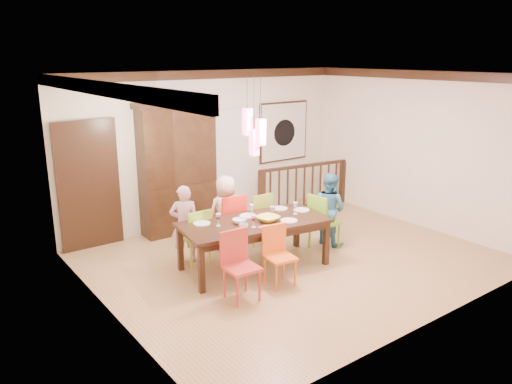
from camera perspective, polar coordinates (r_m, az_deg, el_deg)
floor at (r=8.13m, az=4.29°, el=-7.62°), size 6.00×6.00×0.00m
ceiling at (r=7.49m, az=4.75°, el=13.26°), size 6.00×6.00×0.00m
wall_back at (r=9.66m, az=-5.27°, el=5.09°), size 6.00×0.00×6.00m
wall_left at (r=6.20m, az=-16.95°, el=-1.46°), size 0.00×5.00×5.00m
wall_right at (r=9.87m, az=17.84°, el=4.63°), size 0.00×5.00×5.00m
crown_molding at (r=7.49m, az=4.74°, el=12.64°), size 6.00×5.00×0.16m
panel_door at (r=8.73m, az=-18.58°, el=0.52°), size 1.04×0.07×2.24m
white_doorway at (r=9.90m, az=-3.37°, el=3.01°), size 0.97×0.05×2.22m
painting at (r=10.64m, az=3.18°, el=6.90°), size 1.25×0.06×1.25m
pendant_cluster at (r=7.23m, az=-0.22°, el=6.90°), size 0.27×0.21×1.14m
dining_table at (r=7.58m, az=-0.21°, el=-3.89°), size 2.37×1.34×0.75m
chair_far_left at (r=7.84m, az=-7.01°, el=-4.55°), size 0.41×0.41×0.90m
chair_far_mid at (r=8.27m, az=-3.14°, el=-2.99°), size 0.48×0.48×0.99m
chair_far_right at (r=8.61m, az=0.03°, el=-2.53°), size 0.42×0.42×0.91m
chair_near_left at (r=6.65m, az=-1.66°, el=-8.03°), size 0.44×0.44×0.93m
chair_near_mid at (r=7.07m, az=2.79°, el=-6.93°), size 0.43×0.43×0.86m
chair_end_right at (r=8.44m, az=7.87°, el=-2.89°), size 0.45×0.45×0.95m
china_hutch at (r=9.15m, az=-8.92°, el=2.73°), size 1.51×0.46×2.38m
balustrade at (r=10.59m, az=5.54°, el=0.73°), size 2.20×0.37×0.96m
person_far_left at (r=7.88m, az=-8.17°, el=-3.64°), size 0.54×0.48×1.25m
person_far_mid at (r=8.34m, az=-3.44°, el=-2.35°), size 0.68×0.51×1.27m
person_end_right at (r=8.65m, az=8.35°, el=-1.89°), size 0.57×0.68×1.25m
serving_bowl at (r=7.53m, az=1.38°, el=-3.07°), size 0.37×0.37×0.08m
small_bowl at (r=7.44m, az=-1.90°, el=-3.35°), size 0.22×0.22×0.07m
cup_left at (r=7.17m, az=-1.44°, el=-3.96°), size 0.16×0.16×0.10m
cup_right at (r=7.97m, az=1.93°, el=-1.97°), size 0.12×0.12×0.09m
plate_far_left at (r=7.46m, az=-6.22°, el=-3.59°), size 0.26×0.26×0.01m
plate_far_mid at (r=7.77m, az=-0.94°, el=-2.72°), size 0.26×0.26×0.01m
plate_far_right at (r=8.14m, az=2.71°, el=-1.89°), size 0.26×0.26×0.01m
plate_near_left at (r=6.99m, az=-2.99°, el=-4.85°), size 0.26×0.26×0.01m
plate_near_mid at (r=7.56m, az=3.78°, el=-3.28°), size 0.26×0.26×0.01m
plate_end_right at (r=8.08m, az=5.22°, el=-2.06°), size 0.26×0.26×0.01m
wine_glass_a at (r=7.32m, az=-4.34°, el=-3.19°), size 0.08×0.08×0.19m
wine_glass_b at (r=7.74m, az=-0.48°, el=-2.11°), size 0.08×0.08×0.19m
wine_glass_c at (r=7.25m, az=-0.31°, el=-3.35°), size 0.08×0.08×0.19m
wine_glass_d at (r=7.87m, az=4.53°, el=-1.87°), size 0.08×0.08×0.19m
napkin at (r=7.25m, az=1.02°, el=-4.07°), size 0.18×0.14×0.01m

